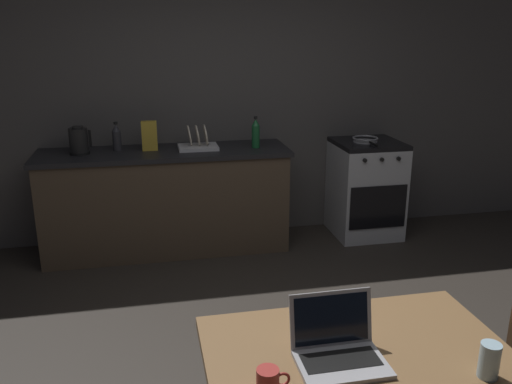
# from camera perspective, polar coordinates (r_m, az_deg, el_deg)

# --- Properties ---
(ground_plane) EXTENTS (12.00, 12.00, 0.00)m
(ground_plane) POSITION_cam_1_polar(r_m,az_deg,el_deg) (3.22, 4.25, -19.55)
(ground_plane) COLOR #2D2823
(back_wall) EXTENTS (6.40, 0.10, 2.64)m
(back_wall) POSITION_cam_1_polar(r_m,az_deg,el_deg) (5.05, 0.29, 10.29)
(back_wall) COLOR #4D4A49
(back_wall) RESTS_ON ground_plane
(kitchen_counter) EXTENTS (2.16, 0.64, 0.91)m
(kitchen_counter) POSITION_cam_1_polar(r_m,az_deg,el_deg) (4.79, -9.57, -0.90)
(kitchen_counter) COLOR #4C3D2D
(kitchen_counter) RESTS_ON ground_plane
(stove_oven) EXTENTS (0.60, 0.62, 0.91)m
(stove_oven) POSITION_cam_1_polar(r_m,az_deg,el_deg) (5.19, 11.65, 0.38)
(stove_oven) COLOR #B7BABF
(stove_oven) RESTS_ON ground_plane
(dining_table) EXTENTS (1.16, 0.89, 0.76)m
(dining_table) POSITION_cam_1_polar(r_m,az_deg,el_deg) (2.11, 11.63, -19.16)
(dining_table) COLOR brown
(dining_table) RESTS_ON ground_plane
(laptop) EXTENTS (0.32, 0.27, 0.22)m
(laptop) POSITION_cam_1_polar(r_m,az_deg,el_deg) (2.04, 8.81, -16.28)
(laptop) COLOR #99999E
(laptop) RESTS_ON dining_table
(electric_kettle) EXTENTS (0.18, 0.16, 0.23)m
(electric_kettle) POSITION_cam_1_polar(r_m,az_deg,el_deg) (4.68, -18.46, 5.21)
(electric_kettle) COLOR black
(electric_kettle) RESTS_ON kitchen_counter
(bottle) EXTENTS (0.07, 0.07, 0.27)m
(bottle) POSITION_cam_1_polar(r_m,az_deg,el_deg) (4.68, -0.04, 6.34)
(bottle) COLOR #19592D
(bottle) RESTS_ON kitchen_counter
(frying_pan) EXTENTS (0.24, 0.41, 0.05)m
(frying_pan) POSITION_cam_1_polar(r_m,az_deg,el_deg) (5.04, 11.67, 5.53)
(frying_pan) COLOR gray
(frying_pan) RESTS_ON stove_oven
(coffee_mug) EXTENTS (0.12, 0.08, 0.10)m
(coffee_mug) POSITION_cam_1_polar(r_m,az_deg,el_deg) (1.86, 1.34, -19.73)
(coffee_mug) COLOR #9E2D28
(coffee_mug) RESTS_ON dining_table
(drinking_glass) EXTENTS (0.07, 0.07, 0.13)m
(drinking_glass) POSITION_cam_1_polar(r_m,az_deg,el_deg) (2.09, 23.72, -16.19)
(drinking_glass) COLOR #99B7C6
(drinking_glass) RESTS_ON dining_table
(cereal_box) EXTENTS (0.13, 0.05, 0.25)m
(cereal_box) POSITION_cam_1_polar(r_m,az_deg,el_deg) (4.66, -11.35, 5.92)
(cereal_box) COLOR gold
(cereal_box) RESTS_ON kitchen_counter
(dish_rack) EXTENTS (0.34, 0.26, 0.21)m
(dish_rack) POSITION_cam_1_polar(r_m,az_deg,el_deg) (4.68, -6.24, 5.19)
(dish_rack) COLOR silver
(dish_rack) RESTS_ON kitchen_counter
(bottle_b) EXTENTS (0.07, 0.07, 0.25)m
(bottle_b) POSITION_cam_1_polar(r_m,az_deg,el_deg) (4.73, -14.71, 5.70)
(bottle_b) COLOR #2D2D33
(bottle_b) RESTS_ON kitchen_counter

